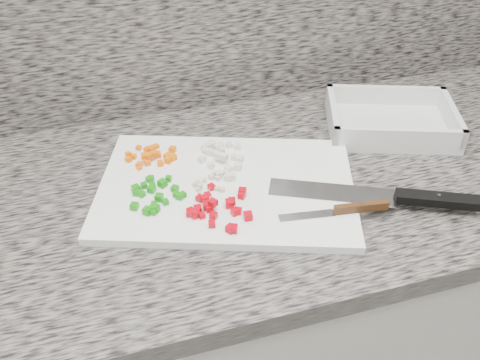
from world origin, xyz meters
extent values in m
cube|color=beige|center=(0.00, 1.44, 0.43)|extent=(3.92, 0.62, 0.86)
cube|color=slate|center=(0.00, 1.44, 0.88)|extent=(3.96, 0.64, 0.04)
cube|color=white|center=(-0.03, 1.42, 0.91)|extent=(0.54, 0.45, 0.02)
cube|color=#EF6405|center=(-0.19, 1.56, 0.92)|extent=(0.01, 0.01, 0.01)
cube|color=#EF6405|center=(-0.16, 1.57, 0.92)|extent=(0.01, 0.01, 0.01)
cube|color=#EF6405|center=(-0.11, 1.52, 0.92)|extent=(0.02, 0.02, 0.01)
cube|color=#EF6405|center=(-0.19, 1.55, 0.92)|extent=(0.01, 0.01, 0.01)
cube|color=#EF6405|center=(-0.16, 1.53, 0.92)|extent=(0.01, 0.01, 0.01)
cube|color=#EF6405|center=(-0.12, 1.52, 0.92)|extent=(0.02, 0.02, 0.01)
cube|color=#EF6405|center=(-0.20, 1.54, 0.92)|extent=(0.01, 0.01, 0.01)
cube|color=#EF6405|center=(-0.15, 1.53, 0.93)|extent=(0.01, 0.01, 0.01)
cube|color=#EF6405|center=(-0.14, 1.51, 0.92)|extent=(0.01, 0.01, 0.01)
cube|color=#EF6405|center=(-0.16, 1.53, 0.93)|extent=(0.02, 0.02, 0.01)
cube|color=#EF6405|center=(-0.17, 1.58, 0.92)|extent=(0.01, 0.01, 0.01)
cube|color=#EF6405|center=(-0.18, 1.51, 0.92)|extent=(0.01, 0.01, 0.01)
cube|color=#EF6405|center=(-0.18, 1.52, 0.92)|extent=(0.01, 0.01, 0.01)
cube|color=#EF6405|center=(-0.14, 1.57, 0.92)|extent=(0.01, 0.01, 0.01)
cube|color=#EF6405|center=(-0.12, 1.53, 0.92)|extent=(0.02, 0.02, 0.01)
cube|color=#EF6405|center=(-0.16, 1.52, 0.92)|extent=(0.01, 0.01, 0.01)
cube|color=#EF6405|center=(-0.17, 1.53, 0.93)|extent=(0.01, 0.01, 0.01)
cube|color=#EF6405|center=(-0.14, 1.54, 0.92)|extent=(0.01, 0.01, 0.01)
cube|color=#EF6405|center=(-0.15, 1.56, 0.92)|extent=(0.01, 0.01, 0.01)
cube|color=#EF6405|center=(-0.11, 1.55, 0.92)|extent=(0.02, 0.02, 0.01)
cube|color=silver|center=(-0.06, 1.50, 0.92)|extent=(0.02, 0.02, 0.01)
cube|color=silver|center=(-0.02, 1.48, 0.93)|extent=(0.02, 0.02, 0.01)
cube|color=silver|center=(0.02, 1.52, 0.92)|extent=(0.02, 0.02, 0.01)
cube|color=silver|center=(-0.02, 1.46, 0.92)|extent=(0.02, 0.02, 0.01)
cube|color=silver|center=(-0.05, 1.53, 0.92)|extent=(0.02, 0.02, 0.01)
cube|color=silver|center=(-0.03, 1.49, 0.93)|extent=(0.01, 0.01, 0.01)
cube|color=silver|center=(-0.03, 1.45, 0.92)|extent=(0.01, 0.01, 0.01)
cube|color=silver|center=(-0.02, 1.51, 0.93)|extent=(0.01, 0.01, 0.01)
cube|color=silver|center=(0.00, 1.53, 0.92)|extent=(0.01, 0.01, 0.01)
cube|color=silver|center=(-0.05, 1.48, 0.92)|extent=(0.01, 0.01, 0.01)
cube|color=silver|center=(0.00, 1.46, 0.92)|extent=(0.02, 0.02, 0.01)
cube|color=silver|center=(-0.01, 1.54, 0.92)|extent=(0.01, 0.01, 0.01)
cube|color=silver|center=(0.01, 1.48, 0.92)|extent=(0.02, 0.02, 0.01)
cube|color=silver|center=(-0.04, 1.52, 0.92)|extent=(0.01, 0.01, 0.01)
cube|color=silver|center=(-0.05, 1.45, 0.92)|extent=(0.01, 0.01, 0.01)
cube|color=silver|center=(-0.04, 1.54, 0.92)|extent=(0.02, 0.02, 0.01)
cube|color=silver|center=(-0.02, 1.53, 0.92)|extent=(0.01, 0.01, 0.01)
cube|color=silver|center=(-0.03, 1.49, 0.93)|extent=(0.02, 0.02, 0.01)
cube|color=silver|center=(-0.04, 1.44, 0.92)|extent=(0.01, 0.01, 0.01)
cube|color=silver|center=(-0.03, 1.54, 0.92)|extent=(0.02, 0.02, 0.01)
cube|color=silver|center=(-0.03, 1.51, 0.92)|extent=(0.01, 0.01, 0.01)
cube|color=silver|center=(-0.02, 1.43, 0.92)|extent=(0.02, 0.02, 0.01)
cube|color=silver|center=(-0.04, 1.54, 0.92)|extent=(0.02, 0.02, 0.01)
cube|color=silver|center=(0.00, 1.49, 0.92)|extent=(0.01, 0.01, 0.01)
cube|color=silver|center=(-0.03, 1.43, 0.92)|extent=(0.02, 0.02, 0.01)
cube|color=#13820B|center=(-0.20, 1.44, 0.92)|extent=(0.01, 0.01, 0.01)
cube|color=#13820B|center=(-0.21, 1.40, 0.92)|extent=(0.02, 0.02, 0.01)
cube|color=#13820B|center=(-0.12, 1.41, 0.92)|extent=(0.01, 0.01, 0.01)
cube|color=#13820B|center=(-0.15, 1.40, 0.92)|extent=(0.01, 0.01, 0.01)
cube|color=#13820B|center=(-0.12, 1.40, 0.92)|extent=(0.02, 0.02, 0.01)
cube|color=#13820B|center=(-0.18, 1.38, 0.92)|extent=(0.02, 0.02, 0.01)
cube|color=#13820B|center=(-0.13, 1.46, 0.92)|extent=(0.01, 0.01, 0.01)
cube|color=#13820B|center=(-0.15, 1.45, 0.92)|extent=(0.02, 0.02, 0.01)
cube|color=#13820B|center=(-0.13, 1.41, 0.92)|extent=(0.01, 0.01, 0.01)
cube|color=#13820B|center=(-0.17, 1.38, 0.92)|extent=(0.02, 0.02, 0.01)
cube|color=#13820B|center=(-0.16, 1.47, 0.92)|extent=(0.01, 0.01, 0.01)
cube|color=#13820B|center=(-0.16, 1.41, 0.92)|extent=(0.02, 0.02, 0.01)
cube|color=#13820B|center=(-0.19, 1.38, 0.92)|extent=(0.02, 0.02, 0.01)
cube|color=#13820B|center=(-0.17, 1.38, 0.92)|extent=(0.02, 0.02, 0.01)
cube|color=#13820B|center=(-0.18, 1.38, 0.92)|extent=(0.01, 0.01, 0.01)
cube|color=#13820B|center=(-0.17, 1.47, 0.92)|extent=(0.02, 0.02, 0.01)
cube|color=#13820B|center=(-0.17, 1.45, 0.92)|extent=(0.01, 0.01, 0.01)
cube|color=#13820B|center=(-0.19, 1.43, 0.92)|extent=(0.02, 0.02, 0.01)
cube|color=#13820B|center=(-0.18, 1.45, 0.92)|extent=(0.01, 0.01, 0.01)
cube|color=#13820B|center=(-0.13, 1.43, 0.92)|extent=(0.02, 0.02, 0.01)
cube|color=#13820B|center=(-0.17, 1.44, 0.92)|extent=(0.02, 0.02, 0.01)
cube|color=#13820B|center=(-0.20, 1.45, 0.92)|extent=(0.02, 0.02, 0.01)
cube|color=#13820B|center=(-0.17, 1.40, 0.92)|extent=(0.01, 0.01, 0.01)
cube|color=#13820B|center=(-0.17, 1.38, 0.92)|extent=(0.02, 0.02, 0.01)
cube|color=#BD0210|center=(-0.02, 1.37, 0.92)|extent=(0.02, 0.02, 0.01)
cube|color=#BD0210|center=(-0.08, 1.39, 0.92)|extent=(0.01, 0.01, 0.01)
cube|color=#BD0210|center=(-0.07, 1.35, 0.93)|extent=(0.02, 0.02, 0.01)
cube|color=#BD0210|center=(-0.08, 1.38, 0.92)|extent=(0.02, 0.02, 0.01)
cube|color=#BD0210|center=(-0.11, 1.35, 0.92)|extent=(0.01, 0.01, 0.01)
cube|color=#BD0210|center=(-0.10, 1.34, 0.92)|extent=(0.01, 0.01, 0.01)
cube|color=#BD0210|center=(-0.08, 1.36, 0.92)|extent=(0.02, 0.02, 0.01)
cube|color=#BD0210|center=(-0.12, 1.35, 0.92)|extent=(0.01, 0.01, 0.01)
cube|color=#BD0210|center=(-0.01, 1.38, 0.92)|extent=(0.02, 0.02, 0.01)
cube|color=#BD0210|center=(-0.06, 1.41, 0.92)|extent=(0.01, 0.01, 0.01)
cube|color=#BD0210|center=(-0.09, 1.32, 0.92)|extent=(0.01, 0.01, 0.01)
cube|color=#BD0210|center=(-0.05, 1.36, 0.92)|extent=(0.02, 0.02, 0.01)
cube|color=#BD0210|center=(-0.11, 1.35, 0.92)|extent=(0.01, 0.01, 0.01)
cube|color=#BD0210|center=(-0.11, 1.36, 0.92)|extent=(0.01, 0.01, 0.01)
cube|color=#BD0210|center=(-0.10, 1.36, 0.92)|extent=(0.01, 0.01, 0.01)
cube|color=#BD0210|center=(-0.09, 1.39, 0.92)|extent=(0.02, 0.02, 0.01)
cube|color=#BD0210|center=(-0.11, 1.35, 0.92)|extent=(0.02, 0.02, 0.01)
cube|color=#BD0210|center=(-0.06, 1.29, 0.92)|extent=(0.02, 0.02, 0.01)
cube|color=#BD0210|center=(-0.08, 1.35, 0.92)|extent=(0.01, 0.01, 0.01)
cube|color=#BD0210|center=(-0.04, 1.33, 0.92)|extent=(0.01, 0.01, 0.01)
cube|color=#BD0210|center=(-0.08, 1.33, 0.92)|extent=(0.02, 0.02, 0.01)
cube|color=#BD0210|center=(-0.02, 1.32, 0.92)|extent=(0.02, 0.02, 0.01)
cube|color=#BD0210|center=(-0.06, 1.29, 0.92)|extent=(0.02, 0.02, 0.01)
cube|color=#BD0210|center=(-0.04, 1.36, 0.92)|extent=(0.02, 0.02, 0.01)
cube|color=#BD0210|center=(-0.04, 1.33, 0.92)|extent=(0.02, 0.02, 0.01)
cube|color=beige|center=(-0.08, 1.42, 0.92)|extent=(0.01, 0.01, 0.01)
cube|color=beige|center=(-0.08, 1.40, 0.92)|extent=(0.01, 0.01, 0.01)
cube|color=beige|center=(-0.05, 1.40, 0.92)|extent=(0.01, 0.01, 0.01)
cube|color=beige|center=(-0.08, 1.40, 0.92)|extent=(0.01, 0.01, 0.01)
cube|color=beige|center=(-0.09, 1.41, 0.92)|extent=(0.01, 0.01, 0.01)
cube|color=beige|center=(-0.09, 1.43, 0.92)|extent=(0.01, 0.01, 0.01)
cube|color=beige|center=(-0.05, 1.44, 0.92)|extent=(0.01, 0.01, 0.01)
cube|color=beige|center=(-0.07, 1.39, 0.92)|extent=(0.01, 0.01, 0.01)
cube|color=beige|center=(-0.08, 1.40, 0.92)|extent=(0.01, 0.01, 0.01)
cube|color=beige|center=(-0.06, 1.41, 0.92)|extent=(0.01, 0.01, 0.01)
cube|color=beige|center=(-0.08, 1.43, 0.92)|extent=(0.01, 0.01, 0.01)
cube|color=beige|center=(-0.05, 1.41, 0.92)|extent=(0.01, 0.01, 0.01)
cube|color=beige|center=(-0.07, 1.44, 0.92)|extent=(0.01, 0.01, 0.01)
cube|color=beige|center=(-0.06, 1.44, 0.92)|extent=(0.01, 0.01, 0.01)
cube|color=beige|center=(-0.06, 1.41, 0.92)|extent=(0.01, 0.01, 0.01)
cube|color=silver|center=(0.14, 1.34, 0.92)|extent=(0.22, 0.14, 0.00)
cube|color=black|center=(0.31, 1.26, 0.92)|extent=(0.14, 0.09, 0.02)
cylinder|color=silver|center=(0.31, 1.26, 0.93)|extent=(0.01, 0.01, 0.00)
cube|color=silver|center=(0.07, 1.29, 0.92)|extent=(0.10, 0.03, 0.00)
cube|color=#492812|center=(0.17, 1.28, 0.92)|extent=(0.10, 0.02, 0.02)
cylinder|color=silver|center=(0.17, 1.28, 0.93)|extent=(0.01, 0.01, 0.00)
cube|color=silver|center=(0.36, 1.52, 0.91)|extent=(0.31, 0.27, 0.01)
cube|color=silver|center=(0.39, 1.61, 0.93)|extent=(0.25, 0.10, 0.04)
cube|color=silver|center=(0.33, 1.44, 0.93)|extent=(0.25, 0.10, 0.04)
cube|color=silver|center=(0.48, 1.48, 0.93)|extent=(0.08, 0.18, 0.04)
cube|color=silver|center=(0.24, 1.57, 0.93)|extent=(0.08, 0.18, 0.04)
camera|label=1|loc=(-0.23, 0.67, 1.53)|focal=40.00mm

